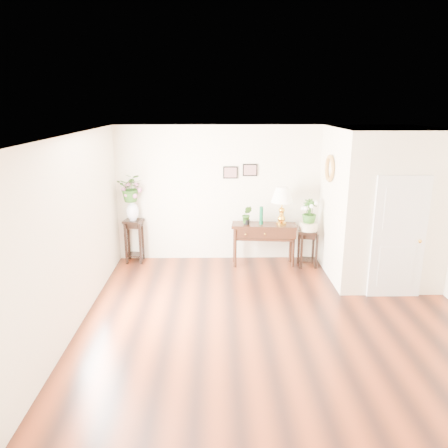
{
  "coord_description": "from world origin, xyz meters",
  "views": [
    {
      "loc": [
        -0.94,
        -6.11,
        3.23
      ],
      "look_at": [
        -0.81,
        1.3,
        1.16
      ],
      "focal_mm": 35.0,
      "sensor_mm": 36.0,
      "label": 1
    }
  ],
  "objects_px": {
    "table_lamp": "(282,207)",
    "plant_stand_b": "(307,248)",
    "console_table": "(263,244)",
    "plant_stand_a": "(134,241)"
  },
  "relations": [
    {
      "from": "table_lamp",
      "to": "plant_stand_b",
      "type": "height_order",
      "value": "table_lamp"
    },
    {
      "from": "plant_stand_b",
      "to": "plant_stand_a",
      "type": "bearing_deg",
      "value": 174.7
    },
    {
      "from": "table_lamp",
      "to": "plant_stand_b",
      "type": "distance_m",
      "value": 0.99
    },
    {
      "from": "table_lamp",
      "to": "console_table",
      "type": "bearing_deg",
      "value": 180.0
    },
    {
      "from": "console_table",
      "to": "plant_stand_b",
      "type": "bearing_deg",
      "value": -2.5
    },
    {
      "from": "plant_stand_b",
      "to": "table_lamp",
      "type": "bearing_deg",
      "value": 167.13
    },
    {
      "from": "console_table",
      "to": "plant_stand_b",
      "type": "distance_m",
      "value": 0.89
    },
    {
      "from": "console_table",
      "to": "plant_stand_a",
      "type": "height_order",
      "value": "plant_stand_a"
    },
    {
      "from": "console_table",
      "to": "table_lamp",
      "type": "distance_m",
      "value": 0.85
    },
    {
      "from": "console_table",
      "to": "plant_stand_b",
      "type": "height_order",
      "value": "console_table"
    }
  ]
}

